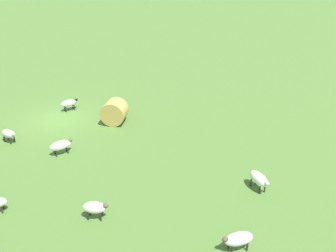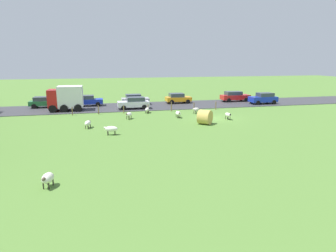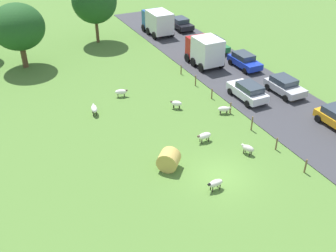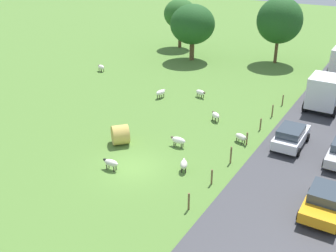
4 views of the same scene
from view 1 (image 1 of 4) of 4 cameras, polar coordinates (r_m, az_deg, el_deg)
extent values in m
plane|color=#517A33|center=(23.17, -17.50, 0.98)|extent=(160.00, 160.00, 0.00)
ellipsoid|color=white|center=(14.43, -11.99, -12.92)|extent=(1.03, 0.96, 0.48)
ellipsoid|color=brown|center=(14.25, -10.27, -12.77)|extent=(0.32, 0.30, 0.20)
cylinder|color=#2D2823|center=(14.69, -10.72, -13.78)|extent=(0.07, 0.07, 0.36)
cylinder|color=#2D2823|center=(14.50, -10.99, -14.45)|extent=(0.07, 0.07, 0.36)
cylinder|color=#2D2823|center=(14.83, -12.70, -13.57)|extent=(0.07, 0.07, 0.36)
cylinder|color=#2D2823|center=(14.64, -13.00, -14.23)|extent=(0.07, 0.07, 0.36)
ellipsoid|color=white|center=(16.14, 14.65, -8.34)|extent=(0.69, 1.20, 0.51)
ellipsoid|color=silver|center=(15.75, 15.88, -8.99)|extent=(0.22, 0.29, 0.20)
cylinder|color=#2D2823|center=(16.24, 15.56, -9.86)|extent=(0.07, 0.07, 0.38)
cylinder|color=#2D2823|center=(16.09, 14.77, -10.14)|extent=(0.07, 0.07, 0.38)
cylinder|color=#2D2823|center=(16.62, 14.25, -8.73)|extent=(0.07, 0.07, 0.38)
cylinder|color=#2D2823|center=(16.48, 13.46, -8.99)|extent=(0.07, 0.07, 0.38)
ellipsoid|color=beige|center=(21.27, -24.74, -1.15)|extent=(0.84, 1.03, 0.48)
ellipsoid|color=silver|center=(20.89, -24.07, -1.18)|extent=(0.28, 0.31, 0.20)
cylinder|color=#2D2823|center=(21.30, -23.88, -2.01)|extent=(0.07, 0.07, 0.34)
cylinder|color=#2D2823|center=(21.17, -24.42, -2.30)|extent=(0.07, 0.07, 0.34)
cylinder|color=#2D2823|center=(21.68, -24.70, -1.68)|extent=(0.07, 0.07, 0.34)
cylinder|color=#2D2823|center=(21.55, -25.24, -1.96)|extent=(0.07, 0.07, 0.34)
cylinder|color=#2D2823|center=(16.12, -25.56, -12.34)|extent=(0.07, 0.07, 0.29)
cylinder|color=#2D2823|center=(16.31, -25.37, -11.78)|extent=(0.07, 0.07, 0.29)
ellipsoid|color=white|center=(19.05, -17.23, -3.04)|extent=(1.12, 0.51, 0.50)
ellipsoid|color=brown|center=(19.12, -15.77, -2.33)|extent=(0.26, 0.18, 0.20)
cylinder|color=#2D2823|center=(19.41, -16.36, -3.54)|extent=(0.07, 0.07, 0.33)
cylinder|color=#2D2823|center=(19.18, -16.09, -3.89)|extent=(0.07, 0.07, 0.33)
cylinder|color=#2D2823|center=(19.28, -18.08, -4.02)|extent=(0.07, 0.07, 0.33)
cylinder|color=#2D2823|center=(19.05, -17.83, -4.39)|extent=(0.07, 0.07, 0.33)
ellipsoid|color=white|center=(13.18, 11.51, -17.67)|extent=(1.20, 0.80, 0.49)
ellipsoid|color=brown|center=(12.92, 9.38, -17.87)|extent=(0.30, 0.25, 0.20)
cylinder|color=#2D2823|center=(13.23, 10.39, -19.44)|extent=(0.07, 0.07, 0.33)
cylinder|color=#2D2823|center=(13.40, 9.88, -18.66)|extent=(0.07, 0.07, 0.33)
cylinder|color=#2D2823|center=(13.45, 12.85, -18.78)|extent=(0.07, 0.07, 0.33)
cylinder|color=#2D2823|center=(13.62, 12.31, -18.03)|extent=(0.07, 0.07, 0.33)
ellipsoid|color=silver|center=(24.12, -15.95, 3.62)|extent=(1.08, 0.52, 0.46)
ellipsoid|color=black|center=(24.23, -14.88, 4.14)|extent=(0.27, 0.19, 0.20)
cylinder|color=#2D2823|center=(24.45, -15.32, 3.13)|extent=(0.07, 0.07, 0.36)
cylinder|color=#2D2823|center=(24.23, -15.10, 2.94)|extent=(0.07, 0.07, 0.36)
cylinder|color=#2D2823|center=(24.28, -16.59, 2.78)|extent=(0.07, 0.07, 0.36)
cylinder|color=#2D2823|center=(24.05, -16.37, 2.59)|extent=(0.07, 0.07, 0.36)
cylinder|color=tan|center=(21.66, -8.77, 2.31)|extent=(1.93, 1.91, 1.49)
camera|label=2|loc=(37.00, 46.32, 14.22)|focal=31.25mm
camera|label=3|loc=(42.46, -10.19, 36.78)|focal=42.04mm
camera|label=4|loc=(40.93, -51.96, 24.34)|focal=43.32mm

